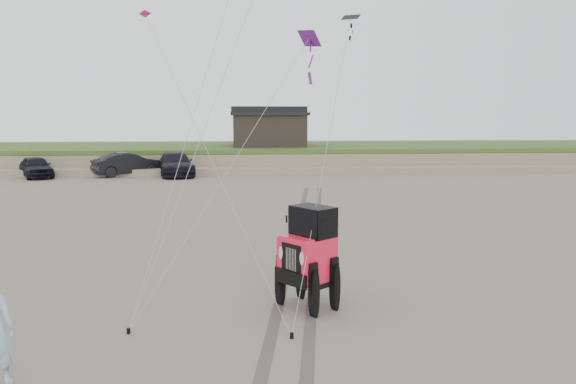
{
  "coord_description": "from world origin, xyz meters",
  "views": [
    {
      "loc": [
        0.02,
        -10.89,
        4.59
      ],
      "look_at": [
        1.06,
        3.0,
        2.6
      ],
      "focal_mm": 35.0,
      "sensor_mm": 36.0,
      "label": 1
    }
  ],
  "objects_px": {
    "truck_a": "(36,167)",
    "truck_c": "(176,164)",
    "truck_b": "(129,164)",
    "cabin": "(269,128)",
    "jeep": "(307,268)"
  },
  "relations": [
    {
      "from": "cabin",
      "to": "truck_b",
      "type": "height_order",
      "value": "cabin"
    },
    {
      "from": "truck_c",
      "to": "cabin",
      "type": "bearing_deg",
      "value": 30.81
    },
    {
      "from": "truck_b",
      "to": "truck_c",
      "type": "relative_size",
      "value": 0.88
    },
    {
      "from": "truck_c",
      "to": "jeep",
      "type": "distance_m",
      "value": 29.26
    },
    {
      "from": "jeep",
      "to": "truck_b",
      "type": "bearing_deg",
      "value": 160.63
    },
    {
      "from": "truck_a",
      "to": "truck_c",
      "type": "bearing_deg",
      "value": -26.56
    },
    {
      "from": "jeep",
      "to": "truck_c",
      "type": "bearing_deg",
      "value": 154.48
    },
    {
      "from": "truck_a",
      "to": "truck_b",
      "type": "distance_m",
      "value": 6.34
    },
    {
      "from": "truck_a",
      "to": "truck_c",
      "type": "xyz_separation_m",
      "value": [
        9.69,
        0.55,
        0.08
      ]
    },
    {
      "from": "cabin",
      "to": "jeep",
      "type": "relative_size",
      "value": 1.24
    },
    {
      "from": "cabin",
      "to": "truck_a",
      "type": "distance_m",
      "value": 18.46
    },
    {
      "from": "truck_b",
      "to": "truck_c",
      "type": "bearing_deg",
      "value": -122.96
    },
    {
      "from": "cabin",
      "to": "jeep",
      "type": "bearing_deg",
      "value": -90.94
    },
    {
      "from": "truck_b",
      "to": "truck_c",
      "type": "height_order",
      "value": "truck_b"
    },
    {
      "from": "truck_b",
      "to": "jeep",
      "type": "relative_size",
      "value": 0.99
    }
  ]
}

